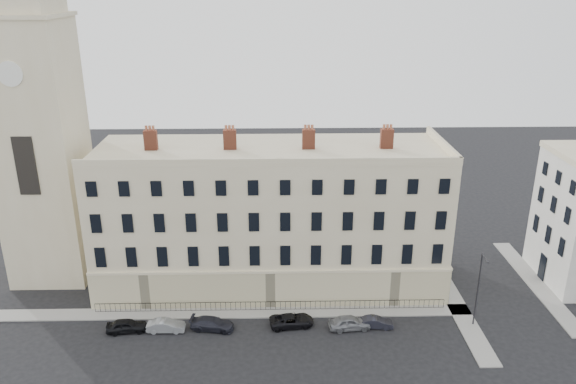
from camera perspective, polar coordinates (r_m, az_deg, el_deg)
name	(u,v)px	position (r m, az deg, el deg)	size (l,w,h in m)	color
ground	(336,342)	(53.53, 4.85, -14.95)	(160.00, 160.00, 0.00)	black
terrace	(271,216)	(60.03, -1.79, -2.50)	(36.22, 12.22, 17.00)	beige
church_tower	(35,111)	(63.52, -24.33, 7.55)	(8.00, 8.13, 44.00)	beige
pavement_terrace	(231,313)	(57.54, -5.86, -12.10)	(48.00, 2.00, 0.12)	gray
pavement_east_return	(450,294)	(62.65, 16.17, -9.94)	(2.00, 24.00, 0.12)	gray
pavement_adjacent	(536,284)	(67.84, 23.86, -8.50)	(2.00, 20.00, 0.12)	gray
railings	(271,306)	(57.43, -1.78, -11.48)	(35.00, 0.04, 0.96)	black
car_a	(127,326)	(56.46, -16.07, -12.92)	(1.50, 3.73, 1.27)	black
car_b	(166,326)	(55.64, -12.29, -13.13)	(1.25, 3.59, 1.18)	gray
car_c	(212,324)	(55.14, -7.70, -13.13)	(1.70, 4.19, 1.21)	#20212B
car_d	(292,320)	(55.16, 0.38, -12.92)	(1.96, 4.25, 1.18)	black
car_e	(350,323)	(55.01, 6.28, -13.05)	(1.61, 4.01, 1.37)	slate
car_f	(376,322)	(55.61, 8.91, -12.96)	(1.14, 3.28, 1.08)	black
streetlamp	(478,287)	(56.15, 18.78, -9.09)	(0.23, 1.67, 7.73)	#313036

